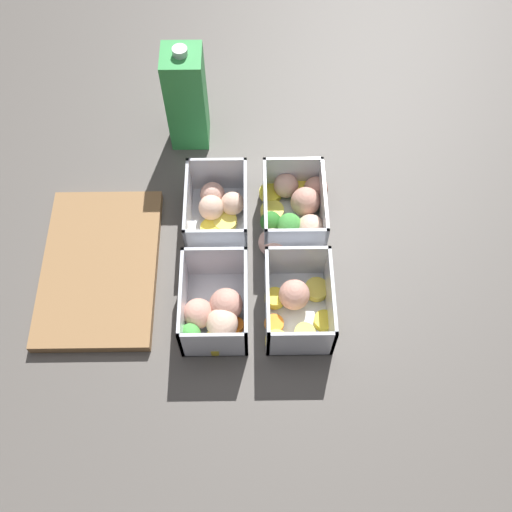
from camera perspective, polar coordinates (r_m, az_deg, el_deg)
The scene contains 7 objects.
ground_plane at distance 0.96m, azimuth 0.00°, elevation -0.81°, with size 4.00×4.00×0.00m, color #56514C.
container_near_left at distance 0.91m, azimuth 3.94°, elevation -4.55°, with size 0.14×0.11×0.08m.
container_near_right at distance 0.99m, azimuth 3.65°, elevation 4.26°, with size 0.17×0.13×0.08m.
container_far_left at distance 0.90m, azimuth -3.93°, elevation -5.33°, with size 0.15×0.11×0.08m.
container_far_right at distance 0.99m, azimuth -3.72°, elevation 4.48°, with size 0.15×0.10×0.08m.
juice_carton at distance 1.05m, azimuth -6.64°, elevation 14.71°, with size 0.07×0.07×0.20m.
cutting_board at distance 0.98m, azimuth -14.62°, elevation -1.02°, with size 0.28×0.18×0.02m.
Camera 1 is at (-0.46, 0.01, 0.85)m, focal length 42.00 mm.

